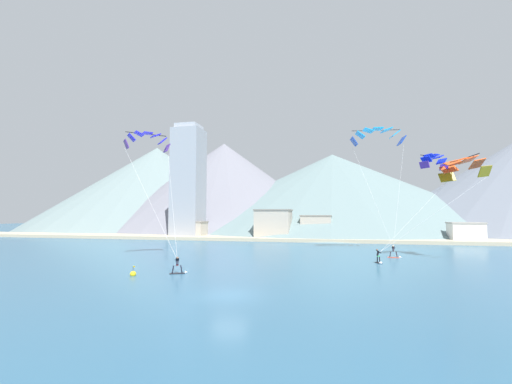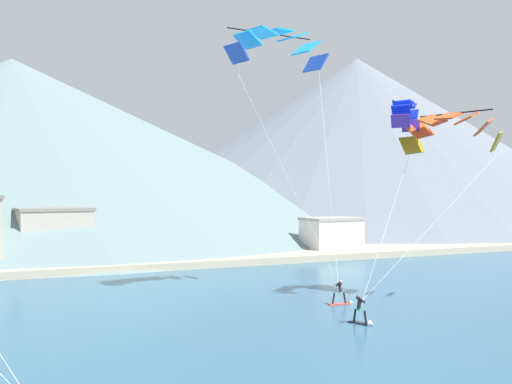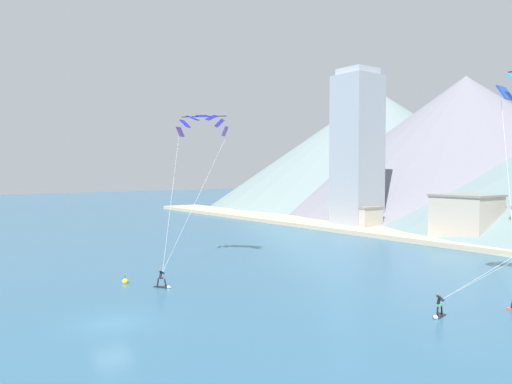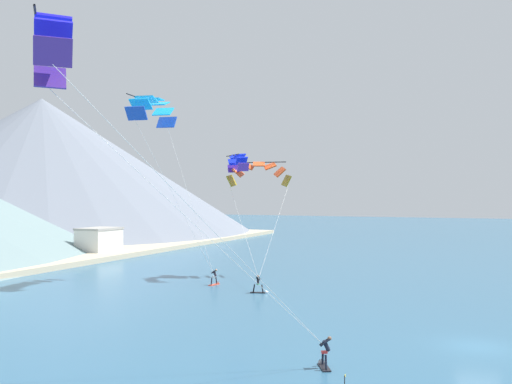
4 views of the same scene
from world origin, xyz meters
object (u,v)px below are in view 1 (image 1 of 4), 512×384
Objects in this scene: kitesurfer_near_lead at (379,259)px; kitesurfer_near_trail at (179,268)px; race_marker_buoy at (133,274)px; kitesurfer_mid_center at (395,254)px; parafoil_kite_near_lead at (462,166)px; parafoil_kite_mid_center at (377,135)px; parafoil_kite_distant_high_outer at (434,160)px; parafoil_kite_near_trail at (147,140)px.

kitesurfer_near_trail reaches higher than kitesurfer_near_lead.
kitesurfer_near_lead is 22.90m from kitesurfer_near_trail.
kitesurfer_near_lead is 1.75× the size of race_marker_buoy.
kitesurfer_mid_center is 13.79m from parafoil_kite_near_lead.
kitesurfer_near_trail is at bearing -130.87° from parafoil_kite_mid_center.
parafoil_kite_mid_center reaches higher than kitesurfer_near_lead.
kitesurfer_near_lead is 1.00× the size of kitesurfer_mid_center.
kitesurfer_near_trail is (-19.65, -11.75, 0.02)m from kitesurfer_near_lead.
parafoil_kite_distant_high_outer is 38.97m from race_marker_buoy.
kitesurfer_near_trail is 0.98× the size of kitesurfer_mid_center.
kitesurfer_mid_center is 13.33m from parafoil_kite_distant_high_outer.
race_marker_buoy is at bearing -133.19° from parafoil_kite_mid_center.
parafoil_kite_near_trail reaches higher than kitesurfer_mid_center.
parafoil_kite_distant_high_outer reaches higher than kitesurfer_near_lead.
kitesurfer_near_lead is 16.12m from parafoil_kite_near_lead.
parafoil_kite_near_lead is (7.90, -1.49, 11.21)m from kitesurfer_mid_center.
kitesurfer_near_trail is 1.71× the size of race_marker_buoy.
kitesurfer_near_trail reaches higher than kitesurfer_mid_center.
parafoil_kite_near_lead is at bearing -10.69° from kitesurfer_mid_center.
parafoil_kite_near_lead is 3.37m from parafoil_kite_distant_high_outer.
race_marker_buoy is (5.81, -11.64, -15.52)m from parafoil_kite_near_trail.
parafoil_kite_near_trail is at bearing -170.46° from parafoil_kite_near_lead.
kitesurfer_near_trail is at bearing 28.65° from race_marker_buoy.
kitesurfer_near_lead is at bearing -142.70° from parafoil_kite_distant_high_outer.
kitesurfer_near_trail is 4.24m from race_marker_buoy.
parafoil_kite_near_lead is 0.72× the size of parafoil_kite_mid_center.
kitesurfer_near_trail is 34.88m from parafoil_kite_distant_high_outer.
parafoil_kite_near_trail reaches higher than parafoil_kite_distant_high_outer.
parafoil_kite_mid_center is at bearing 137.16° from parafoil_kite_near_lead.
kitesurfer_mid_center is at bearing 38.48° from kitesurfer_near_trail.
kitesurfer_near_lead is 0.12× the size of parafoil_kite_near_trail.
kitesurfer_near_lead is 6.64m from kitesurfer_mid_center.
parafoil_kite_mid_center reaches higher than parafoil_kite_distant_high_outer.
parafoil_kite_mid_center is 10.67m from parafoil_kite_distant_high_outer.
parafoil_kite_near_trail is 0.86× the size of parafoil_kite_mid_center.
kitesurfer_mid_center is at bearing 37.22° from race_marker_buoy.
kitesurfer_near_trail is 36.17m from parafoil_kite_near_lead.
kitesurfer_near_lead reaches higher than kitesurfer_mid_center.
parafoil_kite_distant_high_outer is (27.43, 17.67, 12.33)m from kitesurfer_near_trail.
parafoil_kite_near_trail is 37.92m from parafoil_kite_distant_high_outer.
parafoil_kite_near_lead is at bearing -25.54° from parafoil_kite_distant_high_outer.
kitesurfer_near_lead is at bearing -156.80° from parafoil_kite_near_lead.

